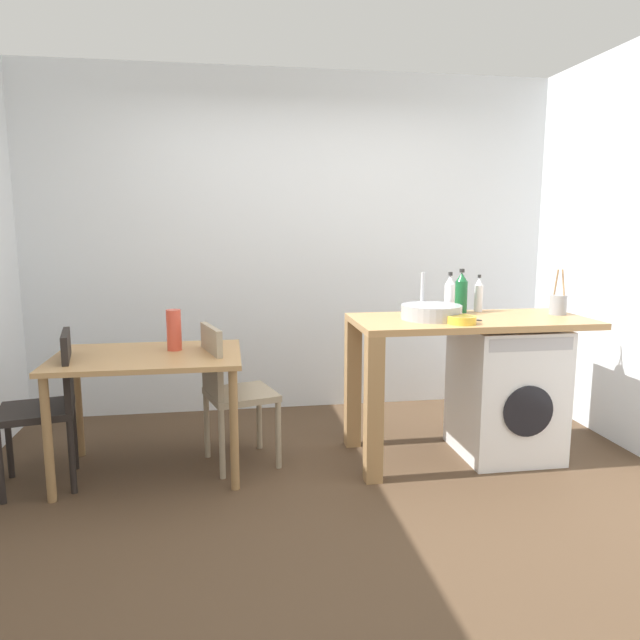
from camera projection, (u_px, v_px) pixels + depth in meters
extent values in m
plane|color=#4C3826|center=(332.00, 499.00, 3.24)|extent=(5.46, 5.46, 0.00)
cube|color=silver|center=(295.00, 244.00, 4.73)|extent=(4.60, 0.10, 2.70)
cube|color=tan|center=(148.00, 357.00, 3.49)|extent=(1.10, 0.76, 0.03)
cylinder|color=#977045|center=(48.00, 440.00, 3.15)|extent=(0.05, 0.05, 0.71)
cylinder|color=#977045|center=(234.00, 430.00, 3.31)|extent=(0.05, 0.05, 0.71)
cylinder|color=#977045|center=(78.00, 404.00, 3.80)|extent=(0.05, 0.05, 0.71)
cylinder|color=#977045|center=(233.00, 397.00, 3.95)|extent=(0.05, 0.05, 0.71)
cube|color=black|center=(36.00, 411.00, 3.34)|extent=(0.47, 0.47, 0.04)
cube|color=black|center=(68.00, 370.00, 3.37)|extent=(0.11, 0.38, 0.45)
cylinder|color=black|center=(0.00, 465.00, 3.15)|extent=(0.04, 0.04, 0.45)
cylinder|color=black|center=(9.00, 442.00, 3.48)|extent=(0.04, 0.04, 0.45)
cylinder|color=black|center=(72.00, 455.00, 3.28)|extent=(0.04, 0.04, 0.45)
cylinder|color=black|center=(74.00, 434.00, 3.61)|extent=(0.04, 0.04, 0.45)
cube|color=gray|center=(241.00, 395.00, 3.67)|extent=(0.50, 0.50, 0.04)
cube|color=gray|center=(212.00, 363.00, 3.56)|extent=(0.14, 0.37, 0.45)
cylinder|color=gray|center=(259.00, 416.00, 3.94)|extent=(0.04, 0.04, 0.45)
cylinder|color=gray|center=(278.00, 433.00, 3.62)|extent=(0.04, 0.04, 0.45)
cylinder|color=gray|center=(207.00, 424.00, 3.79)|extent=(0.04, 0.04, 0.45)
cylinder|color=gray|center=(222.00, 443.00, 3.47)|extent=(0.04, 0.04, 0.45)
cube|color=tan|center=(470.00, 321.00, 3.72)|extent=(1.50, 0.68, 0.04)
cube|color=#A07749|center=(374.00, 410.00, 3.40)|extent=(0.10, 0.10, 0.88)
cube|color=#A07749|center=(353.00, 383.00, 3.97)|extent=(0.10, 0.10, 0.88)
cube|color=white|center=(505.00, 390.00, 3.83)|extent=(0.60, 0.60, 0.86)
cylinder|color=black|center=(528.00, 411.00, 3.54)|extent=(0.32, 0.02, 0.32)
cube|color=#B2B2B7|center=(531.00, 344.00, 3.48)|extent=(0.54, 0.01, 0.08)
cylinder|color=#9EA0A5|center=(431.00, 312.00, 3.67)|extent=(0.38, 0.38, 0.09)
cylinder|color=#B2B2B7|center=(422.00, 294.00, 3.83)|extent=(0.02, 0.02, 0.28)
cylinder|color=silver|center=(450.00, 299.00, 3.84)|extent=(0.07, 0.07, 0.20)
cone|color=silver|center=(450.00, 280.00, 3.82)|extent=(0.06, 0.06, 0.06)
cylinder|color=#262626|center=(450.00, 274.00, 3.81)|extent=(0.03, 0.03, 0.02)
cylinder|color=#19592D|center=(461.00, 297.00, 3.93)|extent=(0.08, 0.08, 0.21)
cone|color=#19592D|center=(462.00, 277.00, 3.91)|extent=(0.07, 0.07, 0.06)
cylinder|color=#262626|center=(462.00, 271.00, 3.91)|extent=(0.03, 0.03, 0.02)
cylinder|color=silver|center=(478.00, 298.00, 3.98)|extent=(0.06, 0.06, 0.18)
cone|color=silver|center=(479.00, 281.00, 3.96)|extent=(0.05, 0.05, 0.05)
cylinder|color=#262626|center=(479.00, 276.00, 3.96)|extent=(0.02, 0.02, 0.02)
cylinder|color=gold|center=(462.00, 320.00, 3.49)|extent=(0.17, 0.17, 0.05)
cylinder|color=olive|center=(462.00, 318.00, 3.49)|extent=(0.14, 0.14, 0.02)
cylinder|color=gray|center=(558.00, 305.00, 3.85)|extent=(0.11, 0.11, 0.13)
cylinder|color=#99724C|center=(556.00, 283.00, 3.83)|extent=(0.01, 0.04, 0.18)
cylinder|color=#99724C|center=(563.00, 283.00, 3.82)|extent=(0.01, 0.05, 0.18)
cylinder|color=#D84C38|center=(174.00, 330.00, 3.59)|extent=(0.09, 0.09, 0.25)
cube|color=#B2B2B7|center=(469.00, 320.00, 3.61)|extent=(0.15, 0.06, 0.01)
cube|color=#262628|center=(469.00, 320.00, 3.61)|extent=(0.15, 0.06, 0.01)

